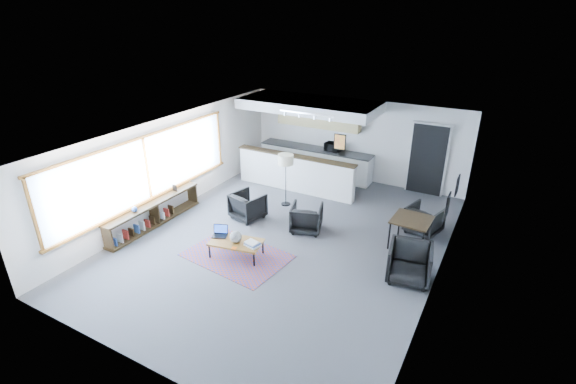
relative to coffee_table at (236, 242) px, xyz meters
The scene contains 21 objects.
room 1.64m from the coffee_table, 62.80° to the left, with size 7.02×9.02×2.62m.
window 3.07m from the coffee_table, behind, with size 0.10×5.95×1.66m.
console 2.69m from the coffee_table, behind, with size 0.35×3.00×0.80m.
kitchenette 5.04m from the coffee_table, 96.81° to the left, with size 4.20×1.96×2.60m.
doorway 6.37m from the coffee_table, 62.58° to the left, with size 1.10×0.12×2.15m.
track_light 4.03m from the coffee_table, 89.60° to the left, with size 1.60×0.07×0.15m.
wall_art_lower 4.54m from the coffee_table, 21.33° to the left, with size 0.03×0.38×0.48m.
wall_art_upper 5.13m from the coffee_table, 35.34° to the left, with size 0.03×0.34×0.44m.
kilim_rug 0.34m from the coffee_table, 63.43° to the left, with size 2.42×1.79×0.01m.
coffee_table is the anchor object (origin of this frame).
laptop 0.50m from the coffee_table, behind, with size 0.41×0.37×0.24m.
ceramic_pot 0.17m from the coffee_table, 57.68° to the right, with size 0.27×0.27×0.27m.
book_stack 0.43m from the coffee_table, ahead, with size 0.37×0.32×0.10m.
coaster 0.29m from the coffee_table, 63.62° to the right, with size 0.13×0.13×0.01m.
armchair_left 1.86m from the coffee_table, 115.78° to the left, with size 0.76×0.71×0.78m, color black.
armchair_right 2.02m from the coffee_table, 65.16° to the left, with size 0.74×0.70×0.76m, color black.
floor_lamp 3.05m from the coffee_table, 96.54° to the left, with size 0.54×0.54×1.50m.
dining_table 4.05m from the coffee_table, 34.95° to the left, with size 0.88×0.88×0.72m.
dining_chair_near 3.75m from the coffee_table, 15.32° to the left, with size 0.72×0.67×0.74m, color black.
dining_chair_far 4.66m from the coffee_table, 42.23° to the left, with size 0.65×0.60×0.66m, color black.
microwave 5.40m from the coffee_table, 89.85° to the left, with size 0.50×0.27×0.34m, color black.
Camera 1 is at (4.28, -7.67, 5.20)m, focal length 26.00 mm.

